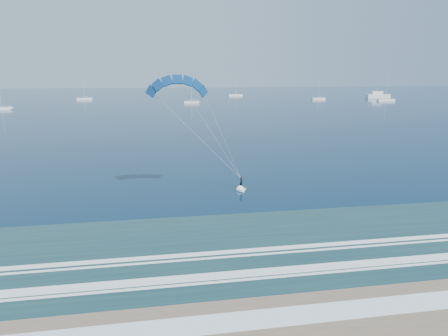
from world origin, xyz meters
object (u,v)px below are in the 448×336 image
sailboat_4 (318,99)px  sailboat_5 (386,100)px  sailboat_1 (84,99)px  sailboat_3 (235,95)px  sailboat_2 (191,102)px  sailboat_0 (2,108)px  kitesurfer_rig (212,133)px  motor_yacht (378,95)px

sailboat_4 → sailboat_5: bearing=-30.8°
sailboat_1 → sailboat_3: size_ratio=0.87×
sailboat_1 → sailboat_5: size_ratio=0.86×
sailboat_1 → sailboat_2: 72.78m
sailboat_0 → sailboat_3: size_ratio=0.82×
sailboat_0 → sailboat_1: sailboat_1 is taller
sailboat_3 → sailboat_1: bearing=-164.5°
kitesurfer_rig → sailboat_0: bearing=117.1°
sailboat_2 → motor_yacht: bearing=13.1°
kitesurfer_rig → sailboat_3: (50.11, 234.46, -7.48)m
sailboat_5 → kitesurfer_rig: bearing=-127.0°
sailboat_4 → motor_yacht: bearing=14.3°
motor_yacht → sailboat_2: 127.97m
kitesurfer_rig → sailboat_4: 206.43m
sailboat_3 → sailboat_5: sailboat_5 is taller
sailboat_3 → kitesurfer_rig: bearing=-102.1°
sailboat_0 → sailboat_2: sailboat_0 is taller
sailboat_2 → sailboat_5: (111.72, -2.21, 0.01)m
sailboat_1 → sailboat_3: sailboat_3 is taller
kitesurfer_rig → sailboat_5: bearing=53.0°
motor_yacht → sailboat_0: sailboat_0 is taller
sailboat_3 → sailboat_4: 64.65m
motor_yacht → sailboat_2: (-124.64, -28.98, -1.02)m
sailboat_0 → sailboat_4: size_ratio=1.01×
kitesurfer_rig → sailboat_0: (-72.36, 141.31, -7.49)m
kitesurfer_rig → sailboat_3: bearing=77.9°
sailboat_2 → sailboat_4: bearing=12.4°
motor_yacht → sailboat_1: 185.98m
sailboat_0 → sailboat_4: 169.62m
motor_yacht → sailboat_1: bearing=176.7°
sailboat_1 → sailboat_2: sailboat_1 is taller
sailboat_3 → sailboat_4: size_ratio=1.22×
sailboat_4 → sailboat_5: sailboat_5 is taller
sailboat_5 → sailboat_1: bearing=166.4°
motor_yacht → sailboat_2: sailboat_2 is taller
sailboat_4 → sailboat_5: (32.82, -19.53, 0.02)m
kitesurfer_rig → sailboat_1: size_ratio=1.36×
sailboat_0 → sailboat_3: (122.47, 93.15, 0.02)m
sailboat_2 → sailboat_3: sailboat_3 is taller
sailboat_1 → sailboat_4: 141.70m
motor_yacht → sailboat_1: sailboat_1 is taller
sailboat_1 → sailboat_5: bearing=-13.6°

